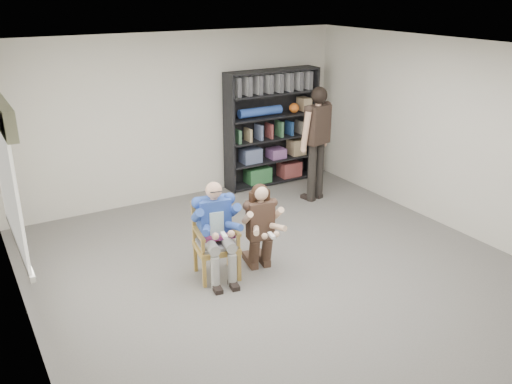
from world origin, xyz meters
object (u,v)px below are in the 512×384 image
seated_man (216,231)px  standing_man (317,145)px  armchair (216,241)px  bookshelf (272,128)px  kneeling_woman (261,228)px

seated_man → standing_man: bearing=39.9°
seated_man → standing_man: standing_man is taller
armchair → standing_man: bearing=39.9°
armchair → bookshelf: (2.46, 2.65, 0.56)m
bookshelf → standing_man: size_ratio=1.09×
armchair → standing_man: standing_man is taller
kneeling_woman → bookshelf: bookshelf is taller
armchair → seated_man: bearing=0.0°
armchair → standing_man: (2.65, 1.54, 0.48)m
kneeling_woman → standing_man: 2.68m
armchair → bookshelf: size_ratio=0.47×
armchair → seated_man: seated_man is taller
kneeling_woman → seated_man: bearing=178.1°
bookshelf → armchair: bearing=-132.8°
seated_man → kneeling_woman: 0.59m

